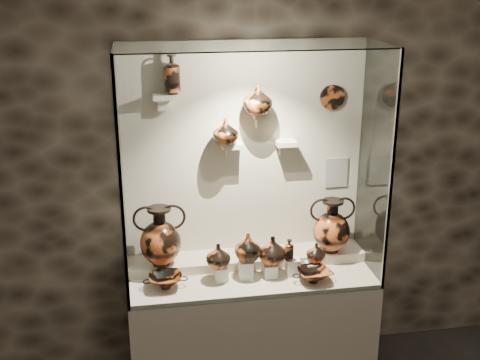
% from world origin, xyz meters
% --- Properties ---
extents(wall_back, '(5.00, 0.02, 3.20)m').
position_xyz_m(wall_back, '(0.00, 2.50, 1.60)').
color(wall_back, '#2B231B').
rests_on(wall_back, ground).
extents(plinth, '(1.70, 0.60, 0.80)m').
position_xyz_m(plinth, '(0.00, 2.18, 0.40)').
color(plinth, beige).
rests_on(plinth, floor).
extents(front_tier, '(1.68, 0.58, 0.03)m').
position_xyz_m(front_tier, '(0.00, 2.18, 0.82)').
color(front_tier, '#C0AF95').
rests_on(front_tier, plinth).
extents(rear_tier, '(1.70, 0.25, 0.10)m').
position_xyz_m(rear_tier, '(0.00, 2.35, 0.85)').
color(rear_tier, '#C0AF95').
rests_on(rear_tier, plinth).
extents(back_panel, '(1.70, 0.03, 1.60)m').
position_xyz_m(back_panel, '(0.00, 2.50, 1.60)').
color(back_panel, beige).
rests_on(back_panel, plinth).
extents(glass_front, '(1.70, 0.01, 1.60)m').
position_xyz_m(glass_front, '(0.00, 1.88, 1.60)').
color(glass_front, white).
rests_on(glass_front, plinth).
extents(glass_left, '(0.01, 0.60, 1.60)m').
position_xyz_m(glass_left, '(-0.85, 2.18, 1.60)').
color(glass_left, white).
rests_on(glass_left, plinth).
extents(glass_right, '(0.01, 0.60, 1.60)m').
position_xyz_m(glass_right, '(0.85, 2.18, 1.60)').
color(glass_right, white).
rests_on(glass_right, plinth).
extents(glass_top, '(1.70, 0.60, 0.01)m').
position_xyz_m(glass_top, '(0.00, 2.18, 2.40)').
color(glass_top, white).
rests_on(glass_top, back_panel).
extents(frame_post_left, '(0.02, 0.02, 1.60)m').
position_xyz_m(frame_post_left, '(-0.84, 1.89, 1.60)').
color(frame_post_left, gray).
rests_on(frame_post_left, plinth).
extents(frame_post_right, '(0.02, 0.02, 1.60)m').
position_xyz_m(frame_post_right, '(0.84, 1.89, 1.60)').
color(frame_post_right, gray).
rests_on(frame_post_right, plinth).
extents(pedestal_a, '(0.09, 0.09, 0.10)m').
position_xyz_m(pedestal_a, '(-0.22, 2.13, 0.88)').
color(pedestal_a, silver).
rests_on(pedestal_a, front_tier).
extents(pedestal_b, '(0.09, 0.09, 0.13)m').
position_xyz_m(pedestal_b, '(-0.05, 2.13, 0.90)').
color(pedestal_b, silver).
rests_on(pedestal_b, front_tier).
extents(pedestal_c, '(0.09, 0.09, 0.09)m').
position_xyz_m(pedestal_c, '(0.12, 2.13, 0.88)').
color(pedestal_c, silver).
rests_on(pedestal_c, front_tier).
extents(pedestal_d, '(0.09, 0.09, 0.12)m').
position_xyz_m(pedestal_d, '(0.28, 2.13, 0.89)').
color(pedestal_d, silver).
rests_on(pedestal_d, front_tier).
extents(pedestal_e, '(0.09, 0.09, 0.08)m').
position_xyz_m(pedestal_e, '(0.42, 2.13, 0.87)').
color(pedestal_e, silver).
rests_on(pedestal_e, front_tier).
extents(bracket_ul, '(0.14, 0.12, 0.04)m').
position_xyz_m(bracket_ul, '(-0.55, 2.42, 2.05)').
color(bracket_ul, beige).
rests_on(bracket_ul, back_panel).
extents(bracket_ca, '(0.14, 0.12, 0.04)m').
position_xyz_m(bracket_ca, '(-0.10, 2.42, 1.70)').
color(bracket_ca, beige).
rests_on(bracket_ca, back_panel).
extents(bracket_cb, '(0.10, 0.12, 0.04)m').
position_xyz_m(bracket_cb, '(0.10, 2.42, 1.90)').
color(bracket_cb, beige).
rests_on(bracket_cb, back_panel).
extents(bracket_cc, '(0.14, 0.12, 0.04)m').
position_xyz_m(bracket_cc, '(0.28, 2.42, 1.70)').
color(bracket_cc, beige).
rests_on(bracket_cc, back_panel).
extents(amphora_left, '(0.38, 0.38, 0.43)m').
position_xyz_m(amphora_left, '(-0.62, 2.30, 1.11)').
color(amphora_left, '#B24C22').
rests_on(amphora_left, rear_tier).
extents(amphora_right, '(0.37, 0.37, 0.40)m').
position_xyz_m(amphora_right, '(0.61, 2.31, 1.10)').
color(amphora_right, '#B24C22').
rests_on(amphora_right, rear_tier).
extents(jug_a, '(0.18, 0.18, 0.17)m').
position_xyz_m(jug_a, '(-0.24, 2.13, 1.02)').
color(jug_a, '#B24C22').
rests_on(jug_a, pedestal_a).
extents(jug_b, '(0.19, 0.19, 0.19)m').
position_xyz_m(jug_b, '(-0.03, 2.15, 1.06)').
color(jug_b, '#94421A').
rests_on(jug_b, pedestal_b).
extents(jug_c, '(0.22, 0.22, 0.20)m').
position_xyz_m(jug_c, '(0.14, 2.14, 1.02)').
color(jug_c, '#B24C22').
rests_on(jug_c, pedestal_c).
extents(jug_e, '(0.14, 0.14, 0.14)m').
position_xyz_m(jug_e, '(0.44, 2.14, 0.98)').
color(jug_e, '#B24C22').
rests_on(jug_e, pedestal_e).
extents(lekythos_small, '(0.08, 0.08, 0.17)m').
position_xyz_m(lekythos_small, '(0.25, 2.11, 1.04)').
color(lekythos_small, '#94421A').
rests_on(lekythos_small, pedestal_d).
extents(kylix_left, '(0.34, 0.31, 0.11)m').
position_xyz_m(kylix_left, '(-0.60, 2.09, 0.89)').
color(kylix_left, '#94421A').
rests_on(kylix_left, front_tier).
extents(kylix_right, '(0.33, 0.31, 0.11)m').
position_xyz_m(kylix_right, '(0.39, 2.01, 0.88)').
color(kylix_right, '#B24C22').
rests_on(kylix_right, front_tier).
extents(lekythos_tall, '(0.15, 0.15, 0.29)m').
position_xyz_m(lekythos_tall, '(-0.49, 2.41, 2.21)').
color(lekythos_tall, '#B24C22').
rests_on(lekythos_tall, bracket_ul).
extents(ovoid_vase_a, '(0.22, 0.22, 0.18)m').
position_xyz_m(ovoid_vase_a, '(-0.15, 2.38, 1.81)').
color(ovoid_vase_a, '#94421A').
rests_on(ovoid_vase_a, bracket_ca).
extents(ovoid_vase_b, '(0.24, 0.24, 0.21)m').
position_xyz_m(ovoid_vase_b, '(0.07, 2.37, 2.02)').
color(ovoid_vase_b, '#94421A').
rests_on(ovoid_vase_b, bracket_cb).
extents(wall_plate, '(0.18, 0.02, 0.18)m').
position_xyz_m(wall_plate, '(0.61, 2.47, 2.00)').
color(wall_plate, '#92411C').
rests_on(wall_plate, back_panel).
extents(info_placard, '(0.16, 0.01, 0.22)m').
position_xyz_m(info_placard, '(0.68, 2.47, 1.44)').
color(info_placard, beige).
rests_on(info_placard, back_panel).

